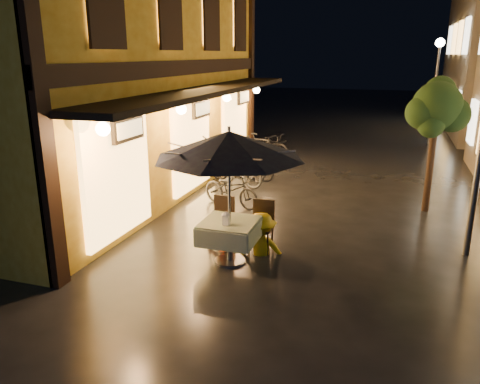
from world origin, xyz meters
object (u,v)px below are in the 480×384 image
(person_orange, at_px, (223,214))
(bicycle_0, at_px, (231,189))
(patio_umbrella, at_px, (229,145))
(cafe_table, at_px, (230,231))
(table_lantern, at_px, (226,217))
(person_yellow, at_px, (262,214))

(person_orange, xyz_separation_m, bicycle_0, (-0.70, 2.49, -0.25))
(patio_umbrella, relative_size, person_orange, 1.93)
(bicycle_0, bearing_deg, cafe_table, -141.43)
(table_lantern, bearing_deg, patio_umbrella, 90.00)
(person_yellow, relative_size, bicycle_0, 0.94)
(patio_umbrella, bearing_deg, person_orange, 119.67)
(cafe_table, distance_m, patio_umbrella, 1.56)
(patio_umbrella, bearing_deg, person_yellow, 52.65)
(person_orange, distance_m, bicycle_0, 2.59)
(person_orange, height_order, person_yellow, person_yellow)
(bicycle_0, bearing_deg, patio_umbrella, -141.43)
(cafe_table, relative_size, table_lantern, 3.96)
(table_lantern, xyz_separation_m, bicycle_0, (-1.04, 3.26, -0.49))
(cafe_table, relative_size, person_orange, 0.73)
(cafe_table, relative_size, patio_umbrella, 0.38)
(person_orange, distance_m, person_yellow, 0.78)
(table_lantern, distance_m, person_yellow, 0.88)
(patio_umbrella, relative_size, bicycle_0, 1.59)
(person_orange, bearing_deg, person_yellow, 160.05)
(cafe_table, height_order, bicycle_0, bicycle_0)
(person_yellow, bearing_deg, person_orange, -21.17)
(table_lantern, height_order, person_yellow, person_yellow)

